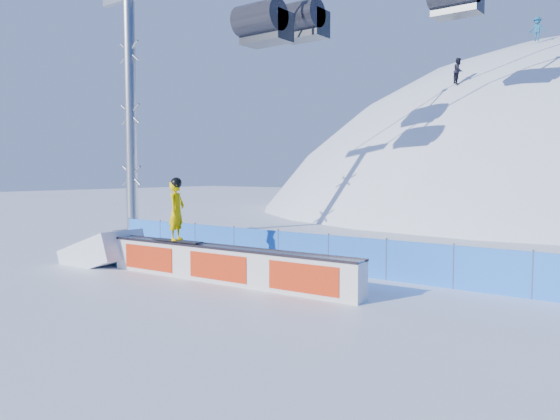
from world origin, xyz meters
The scene contains 5 objects.
ground centered at (0.00, 0.00, 0.00)m, with size 160.00×160.00×0.00m, color white.
safety_fence centered at (0.00, 4.50, 0.60)m, with size 22.05×0.05×1.30m.
rail_box centered at (-2.57, 1.35, 0.52)m, with size 8.85×0.97×1.06m.
snow_ramp centered at (-8.08, 1.13, 0.00)m, with size 2.58×1.72×0.97m, color white, non-canonical shape.
snowboarder centered at (-4.46, 1.27, 2.03)m, with size 1.89×0.77×1.96m.
Camera 1 is at (8.09, -10.07, 3.19)m, focal length 35.00 mm.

